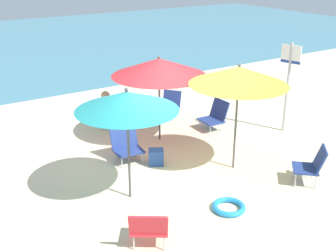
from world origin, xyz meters
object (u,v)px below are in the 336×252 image
object	(u,v)px
beach_chair_c	(126,144)
beach_chair_d	(170,104)
umbrella_teal	(127,101)
swim_ring	(229,207)
beach_chair_e	(215,115)
umbrella_red	(159,67)
beach_bag	(156,157)
umbrella_yellow	(239,76)
person_b	(106,110)
warning_sign	(289,75)
beach_chair_a	(149,227)
beach_chair_b	(312,164)

from	to	relation	value
beach_chair_c	beach_chair_d	xyz separation A→B (m)	(1.99, 1.53, -0.02)
umbrella_teal	beach_chair_c	bearing A→B (deg)	64.89
swim_ring	beach_chair_e	bearing A→B (deg)	55.24
beach_chair_c	umbrella_red	bearing A→B (deg)	120.75
umbrella_red	beach_bag	xyz separation A→B (m)	(-0.68, -0.97, -1.42)
umbrella_yellow	swim_ring	xyz separation A→B (m)	(-0.99, -1.05, -1.70)
umbrella_teal	beach_bag	world-z (taller)	umbrella_teal
person_b	warning_sign	bearing A→B (deg)	-101.49
beach_chair_c	beach_chair_e	world-z (taller)	beach_chair_c
beach_chair_c	beach_bag	bearing A→B (deg)	43.34
warning_sign	beach_chair_a	bearing A→B (deg)	-174.25
beach_chair_d	warning_sign	bearing A→B (deg)	90.17
beach_chair_b	beach_chair_d	world-z (taller)	beach_chair_b
umbrella_yellow	umbrella_teal	xyz separation A→B (m)	(-2.09, 0.11, -0.11)
swim_ring	beach_chair_d	bearing A→B (deg)	69.46
beach_chair_a	warning_sign	size ratio (longest dim) A/B	0.36
beach_bag	person_b	bearing A→B (deg)	89.69
person_b	beach_chair_e	bearing A→B (deg)	-100.60
swim_ring	beach_chair_a	bearing A→B (deg)	-175.12
beach_chair_b	beach_chair_e	world-z (taller)	beach_chair_b
beach_chair_e	swim_ring	xyz separation A→B (m)	(-1.89, -2.73, -0.28)
umbrella_yellow	umbrella_teal	distance (m)	2.09
beach_chair_e	warning_sign	world-z (taller)	warning_sign
beach_chair_e	beach_chair_b	bearing A→B (deg)	87.80
umbrella_yellow	beach_chair_b	xyz separation A→B (m)	(0.72, -1.17, -1.38)
umbrella_red	warning_sign	world-z (taller)	warning_sign
beach_chair_b	person_b	distance (m)	4.60
beach_chair_d	swim_ring	world-z (taller)	beach_chair_d
beach_chair_c	swim_ring	size ratio (longest dim) A/B	1.27
umbrella_yellow	warning_sign	distance (m)	2.32
beach_chair_a	beach_bag	distance (m)	2.46
beach_chair_c	swim_ring	bearing A→B (deg)	17.66
umbrella_yellow	beach_chair_e	distance (m)	2.38
warning_sign	umbrella_red	bearing A→B (deg)	140.29
person_b	beach_bag	distance (m)	2.19
umbrella_teal	beach_chair_e	xyz separation A→B (m)	(2.99, 1.57, -1.31)
beach_chair_d	beach_bag	size ratio (longest dim) A/B	2.41
warning_sign	swim_ring	world-z (taller)	warning_sign
person_b	umbrella_teal	bearing A→B (deg)	-174.85
beach_chair_b	swim_ring	world-z (taller)	beach_chair_b
beach_chair_e	umbrella_yellow	bearing A→B (deg)	63.28
beach_chair_d	swim_ring	distance (m)	4.21
umbrella_teal	beach_chair_c	world-z (taller)	umbrella_teal
beach_chair_c	warning_sign	distance (m)	3.80
umbrella_red	beach_chair_b	size ratio (longest dim) A/B	2.87
umbrella_red	beach_chair_d	size ratio (longest dim) A/B	2.72
beach_chair_e	beach_bag	bearing A→B (deg)	23.08
person_b	beach_bag	bearing A→B (deg)	-156.91
umbrella_red	umbrella_teal	size ratio (longest dim) A/B	1.05
umbrella_yellow	beach_bag	distance (m)	2.14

